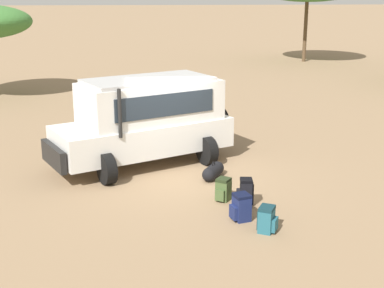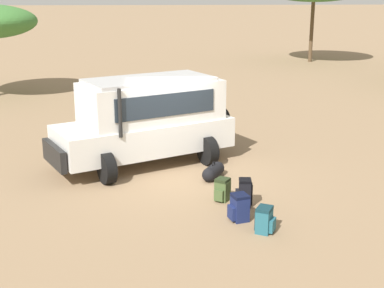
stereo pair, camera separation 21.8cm
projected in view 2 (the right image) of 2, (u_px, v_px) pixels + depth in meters
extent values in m
plane|color=#8C7051|center=(176.00, 174.00, 14.36)|extent=(320.00, 320.00, 0.00)
cube|color=silver|center=(144.00, 136.00, 15.02)|extent=(5.24, 3.87, 0.84)
cube|color=silver|center=(151.00, 101.00, 14.87)|extent=(4.22, 3.29, 1.10)
cube|color=#232D38|center=(100.00, 109.00, 14.15)|extent=(0.74, 1.42, 0.77)
cube|color=#232D38|center=(166.00, 105.00, 14.11)|extent=(2.66, 1.33, 0.60)
cube|color=#232D38|center=(138.00, 94.00, 15.61)|extent=(2.66, 1.33, 0.60)
cube|color=#B7B7B7|center=(149.00, 80.00, 14.68)|extent=(3.83, 3.05, 0.10)
cube|color=black|center=(54.00, 155.00, 13.82)|extent=(0.86, 1.52, 0.56)
cylinder|color=black|center=(120.00, 113.00, 13.41)|extent=(0.10, 0.10, 1.25)
cylinder|color=black|center=(107.00, 168.00, 13.60)|extent=(0.60, 0.84, 0.80)
cylinder|color=black|center=(81.00, 149.00, 15.20)|extent=(0.60, 0.84, 0.80)
cylinder|color=black|center=(208.00, 151.00, 15.07)|extent=(0.60, 0.84, 0.80)
cylinder|color=black|center=(175.00, 135.00, 16.68)|extent=(0.60, 0.84, 0.80)
cylinder|color=black|center=(221.00, 120.00, 16.24)|extent=(0.52, 0.76, 0.74)
cube|color=#235B6B|center=(264.00, 221.00, 10.90)|extent=(0.42, 0.46, 0.48)
cube|color=#235B6B|center=(272.00, 225.00, 10.85)|extent=(0.20, 0.29, 0.26)
cube|color=#13323A|center=(265.00, 209.00, 10.82)|extent=(0.42, 0.45, 0.07)
cylinder|color=#13323A|center=(258.00, 218.00, 11.03)|extent=(0.04, 0.04, 0.40)
cylinder|color=#13323A|center=(255.00, 221.00, 10.88)|extent=(0.04, 0.04, 0.40)
cube|color=#42562D|center=(223.00, 191.00, 12.53)|extent=(0.41, 0.41, 0.48)
cube|color=#42562D|center=(219.00, 196.00, 12.40)|extent=(0.23, 0.19, 0.26)
cube|color=#242F19|center=(223.00, 180.00, 12.45)|extent=(0.40, 0.41, 0.07)
cylinder|color=#242F19|center=(228.00, 189.00, 12.63)|extent=(0.04, 0.04, 0.41)
cylinder|color=#242F19|center=(223.00, 188.00, 12.70)|extent=(0.04, 0.04, 0.41)
cube|color=black|center=(245.00, 194.00, 12.20)|extent=(0.29, 0.35, 0.58)
cube|color=black|center=(237.00, 197.00, 12.22)|extent=(0.11, 0.25, 0.32)
cube|color=black|center=(245.00, 181.00, 12.11)|extent=(0.31, 0.34, 0.07)
cylinder|color=black|center=(252.00, 195.00, 12.12)|extent=(0.04, 0.04, 0.49)
cylinder|color=black|center=(251.00, 193.00, 12.26)|extent=(0.04, 0.04, 0.49)
cube|color=navy|center=(240.00, 209.00, 11.45)|extent=(0.40, 0.44, 0.52)
cube|color=navy|center=(231.00, 213.00, 11.40)|extent=(0.15, 0.29, 0.29)
cube|color=black|center=(240.00, 196.00, 11.37)|extent=(0.41, 0.43, 0.07)
cylinder|color=black|center=(249.00, 209.00, 11.43)|extent=(0.04, 0.04, 0.45)
cylinder|color=black|center=(245.00, 206.00, 11.58)|extent=(0.04, 0.04, 0.45)
cylinder|color=black|center=(213.00, 172.00, 14.03)|extent=(0.61, 0.71, 0.36)
sphere|color=black|center=(209.00, 175.00, 13.76)|extent=(0.35, 0.35, 0.35)
sphere|color=black|center=(218.00, 168.00, 14.30)|extent=(0.35, 0.35, 0.35)
torus|color=black|center=(213.00, 164.00, 13.97)|extent=(0.10, 0.16, 0.16)
cylinder|color=brown|center=(312.00, 32.00, 36.09)|extent=(0.25, 0.25, 4.07)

